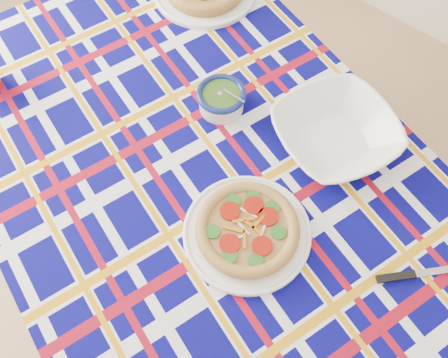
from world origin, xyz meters
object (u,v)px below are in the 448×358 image
Objects in this scene: dining_table at (208,190)px; pesto_bowl at (221,98)px; main_focaccia_plate at (247,229)px; serving_bowl at (335,133)px.

pesto_bowl reaches higher than dining_table.
dining_table is 6.04× the size of main_focaccia_plate.
main_focaccia_plate is at bearing -91.68° from serving_bowl.
pesto_bowl is (-0.28, 0.25, 0.01)m from main_focaccia_plate.
pesto_bowl is at bearing 137.48° from dining_table.
dining_table is at bearing -122.69° from serving_bowl.
pesto_bowl is at bearing 138.99° from main_focaccia_plate.
pesto_bowl is at bearing -161.10° from serving_bowl.
dining_table is 0.25m from pesto_bowl.
main_focaccia_plate is at bearing -41.01° from pesto_bowl.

